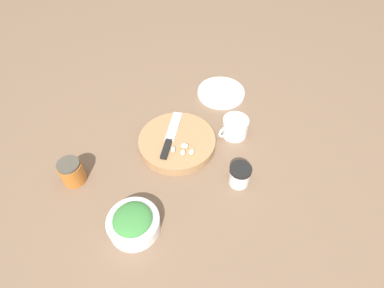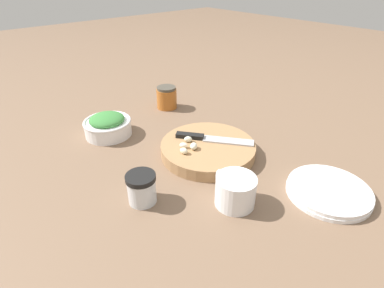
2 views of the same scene
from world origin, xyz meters
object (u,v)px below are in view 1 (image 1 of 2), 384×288
object	(u,v)px
herb_bowl	(133,222)
plate_stack	(221,93)
chef_knife	(170,137)
spice_jar	(240,175)
cutting_board	(177,142)
honey_jar	(72,172)
coffee_mug	(235,127)
garlic_cloves	(184,149)

from	to	relation	value
herb_bowl	plate_stack	size ratio (longest dim) A/B	0.77
chef_knife	spice_jar	world-z (taller)	spice_jar
herb_bowl	spice_jar	xyz separation A→B (m)	(-0.34, 0.09, 0.00)
cutting_board	herb_bowl	world-z (taller)	herb_bowl
herb_bowl	plate_stack	world-z (taller)	herb_bowl
cutting_board	herb_bowl	distance (m)	0.34
cutting_board	spice_jar	xyz separation A→B (m)	(-0.05, 0.25, 0.02)
spice_jar	honey_jar	world-z (taller)	honey_jar
spice_jar	coffee_mug	bearing A→B (deg)	-133.29
spice_jar	coffee_mug	xyz separation A→B (m)	(-0.15, -0.16, -0.00)
cutting_board	spice_jar	size ratio (longest dim) A/B	3.72
spice_jar	garlic_cloves	bearing A→B (deg)	-71.63
garlic_cloves	plate_stack	size ratio (longest dim) A/B	0.37
cutting_board	garlic_cloves	world-z (taller)	garlic_cloves
cutting_board	spice_jar	distance (m)	0.26
plate_stack	garlic_cloves	bearing A→B (deg)	24.12
chef_knife	plate_stack	xyz separation A→B (m)	(-0.34, -0.08, -0.03)
plate_stack	chef_knife	bearing A→B (deg)	12.61
cutting_board	plate_stack	xyz separation A→B (m)	(-0.32, -0.09, -0.01)
coffee_mug	spice_jar	bearing A→B (deg)	46.71
cutting_board	garlic_cloves	bearing A→B (deg)	71.03
herb_bowl	spice_jar	distance (m)	0.36
chef_knife	plate_stack	size ratio (longest dim) A/B	1.01
herb_bowl	spice_jar	size ratio (longest dim) A/B	2.05
spice_jar	coffee_mug	size ratio (longest dim) A/B	0.61
chef_knife	garlic_cloves	size ratio (longest dim) A/B	2.71
chef_knife	plate_stack	distance (m)	0.35
coffee_mug	plate_stack	world-z (taller)	coffee_mug
spice_jar	coffee_mug	distance (m)	0.21
coffee_mug	garlic_cloves	bearing A→B (deg)	-10.87
chef_knife	spice_jar	xyz separation A→B (m)	(-0.06, 0.27, -0.00)
spice_jar	honey_jar	bearing A→B (deg)	-43.24
spice_jar	coffee_mug	world-z (taller)	spice_jar
herb_bowl	honey_jar	distance (m)	0.28
cutting_board	herb_bowl	xyz separation A→B (m)	(0.30, 0.16, 0.02)
chef_knife	coffee_mug	distance (m)	0.24
cutting_board	coffee_mug	distance (m)	0.22
cutting_board	plate_stack	size ratio (longest dim) A/B	1.39
cutting_board	plate_stack	bearing A→B (deg)	-163.61
herb_bowl	plate_stack	xyz separation A→B (m)	(-0.62, -0.26, -0.02)
spice_jar	plate_stack	distance (m)	0.45
chef_knife	herb_bowl	xyz separation A→B (m)	(0.28, 0.18, -0.00)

